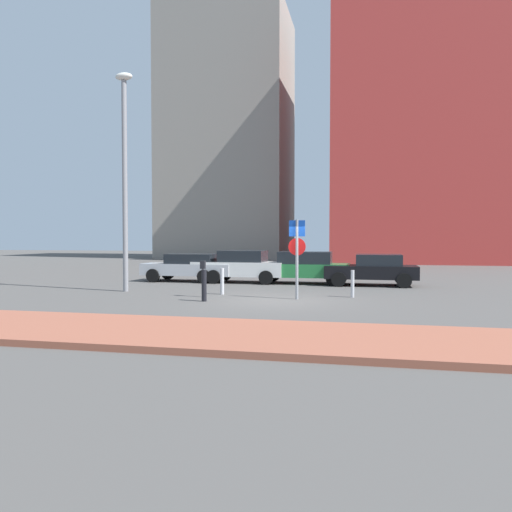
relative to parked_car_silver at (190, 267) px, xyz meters
name	(u,v)px	position (x,y,z in m)	size (l,w,h in m)	color
ground_plane	(275,301)	(5.33, -6.41, -0.72)	(120.00, 120.00, 0.00)	#4C4947
sidewalk_brick	(220,335)	(5.33, -12.78, -0.65)	(40.00, 3.38, 0.14)	#93513D
parked_car_silver	(190,267)	(0.00, 0.00, 0.00)	(4.52, 2.03, 1.34)	#B7BABF
parked_car_white	(240,266)	(2.50, 0.01, 0.07)	(4.32, 2.02, 1.51)	white
parked_car_green	(302,267)	(5.46, 0.05, 0.06)	(4.44, 1.97, 1.48)	#237238
parked_car_black	(373,269)	(8.62, -0.22, 0.01)	(4.00, 2.03, 1.39)	black
parking_sign_post	(297,249)	(6.00, -5.84, 1.00)	(0.60, 0.10, 2.74)	gray
parking_meter	(203,273)	(2.63, -5.91, 0.12)	(0.18, 0.14, 1.29)	#4C4C51
street_lamp	(125,166)	(-0.95, -4.79, 4.20)	(0.70, 0.36, 8.54)	gray
traffic_bollard_near	(204,286)	(3.06, -7.08, -0.19)	(0.17, 0.17, 1.05)	black
traffic_bollard_mid	(222,281)	(3.07, -4.98, -0.23)	(0.14, 0.14, 0.98)	#B7B7BC
traffic_bollard_far	(353,284)	(7.86, -4.88, -0.24)	(0.12, 0.12, 0.97)	#B7B7BC
building_colorful_midrise	(432,134)	(14.14, 25.00, 10.82)	(17.44, 14.55, 23.08)	#BF3833
building_under_construction	(228,137)	(-6.18, 28.72, 12.17)	(12.92, 10.25, 25.77)	gray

